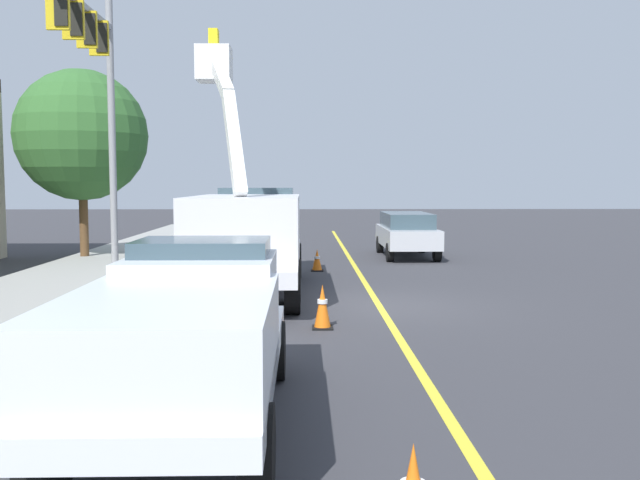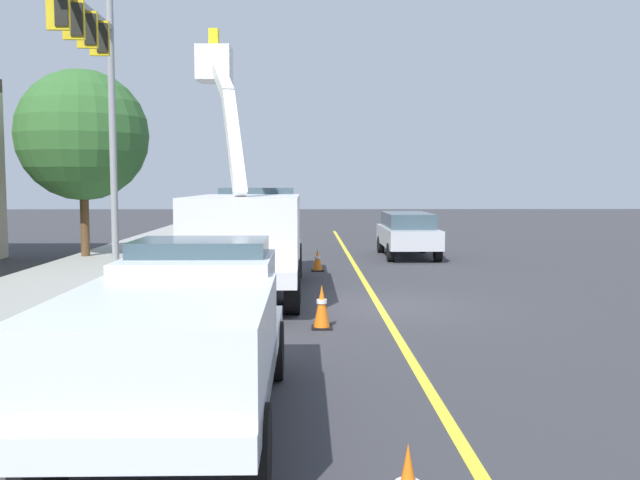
% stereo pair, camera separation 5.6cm
% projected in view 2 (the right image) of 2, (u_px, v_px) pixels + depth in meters
% --- Properties ---
extents(ground, '(120.00, 120.00, 0.00)m').
position_uv_depth(ground, '(379.00, 306.00, 15.79)').
color(ground, '#38383D').
extents(lane_centre_stripe, '(50.00, 0.50, 0.01)m').
position_uv_depth(lane_centre_stripe, '(379.00, 306.00, 15.79)').
color(lane_centre_stripe, yellow).
rests_on(lane_centre_stripe, ground).
extents(utility_bucket_truck, '(8.22, 2.77, 6.86)m').
position_uv_depth(utility_bucket_truck, '(250.00, 231.00, 17.65)').
color(utility_bucket_truck, white).
rests_on(utility_bucket_truck, ground).
extents(service_pickup_truck, '(5.61, 2.22, 2.06)m').
position_uv_depth(service_pickup_truck, '(183.00, 331.00, 7.91)').
color(service_pickup_truck, white).
rests_on(service_pickup_truck, ground).
extents(passing_minivan, '(4.81, 1.98, 1.69)m').
position_uv_depth(passing_minivan, '(408.00, 232.00, 26.35)').
color(passing_minivan, silver).
rests_on(passing_minivan, ground).
extents(traffic_cone_mid_front, '(0.40, 0.40, 0.87)m').
position_uv_depth(traffic_cone_mid_front, '(322.00, 307.00, 13.31)').
color(traffic_cone_mid_front, black).
rests_on(traffic_cone_mid_front, ground).
extents(traffic_cone_mid_rear, '(0.40, 0.40, 0.71)m').
position_uv_depth(traffic_cone_mid_rear, '(318.00, 260.00, 22.09)').
color(traffic_cone_mid_rear, black).
rests_on(traffic_cone_mid_rear, ground).
extents(traffic_signal_mast, '(5.16, 0.58, 8.64)m').
position_uv_depth(traffic_signal_mast, '(96.00, 72.00, 19.61)').
color(traffic_signal_mast, gray).
rests_on(traffic_signal_mast, ground).
extents(street_tree_right, '(4.80, 4.80, 6.99)m').
position_uv_depth(street_tree_right, '(82.00, 135.00, 25.23)').
color(street_tree_right, brown).
rests_on(street_tree_right, ground).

